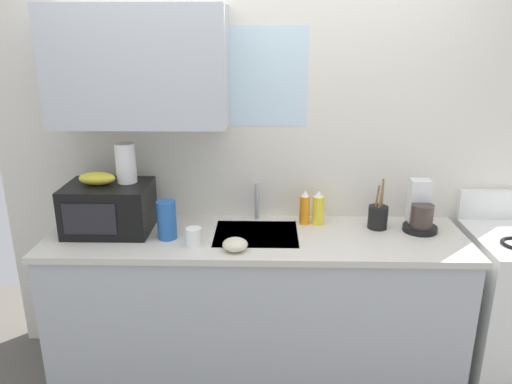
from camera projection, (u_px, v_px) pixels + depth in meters
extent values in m
cube|color=silver|center=(257.00, 158.00, 2.92)|extent=(3.08, 0.10, 2.50)
cube|color=#B2B7BC|center=(138.00, 67.00, 2.56)|extent=(0.94, 0.32, 0.62)
cube|color=silver|center=(257.00, 77.00, 2.73)|extent=(0.56, 0.02, 0.55)
cube|color=#B2B7BC|center=(256.00, 309.00, 2.84)|extent=(2.28, 0.60, 0.86)
cube|color=beige|center=(256.00, 238.00, 2.70)|extent=(2.31, 0.63, 0.03)
cube|color=#9EA0A5|center=(256.00, 245.00, 2.73)|extent=(0.46, 0.38, 0.14)
cylinder|color=#B2B5BA|center=(257.00, 201.00, 2.89)|extent=(0.03, 0.03, 0.23)
cube|color=white|center=(509.00, 205.00, 2.90)|extent=(0.60, 0.04, 0.18)
cube|color=black|center=(109.00, 208.00, 2.72)|extent=(0.46, 0.34, 0.27)
cube|color=black|center=(89.00, 219.00, 2.55)|extent=(0.28, 0.01, 0.17)
ellipsoid|color=gold|center=(97.00, 178.00, 2.66)|extent=(0.20, 0.11, 0.07)
cylinder|color=white|center=(126.00, 163.00, 2.68)|extent=(0.11, 0.11, 0.22)
cylinder|color=black|center=(420.00, 228.00, 2.74)|extent=(0.19, 0.19, 0.03)
cylinder|color=#3F332D|center=(422.00, 216.00, 2.71)|extent=(0.12, 0.12, 0.13)
cube|color=silver|center=(419.00, 202.00, 2.77)|extent=(0.11, 0.09, 0.26)
cylinder|color=orange|center=(305.00, 210.00, 2.83)|extent=(0.06, 0.06, 0.17)
cone|color=white|center=(305.00, 193.00, 2.80)|extent=(0.04, 0.04, 0.04)
cylinder|color=yellow|center=(318.00, 210.00, 2.82)|extent=(0.07, 0.07, 0.17)
cone|color=white|center=(319.00, 194.00, 2.79)|extent=(0.05, 0.05, 0.04)
cylinder|color=#2659A5|center=(167.00, 220.00, 2.62)|extent=(0.10, 0.10, 0.21)
cylinder|color=white|center=(194.00, 237.00, 2.55)|extent=(0.08, 0.08, 0.09)
cylinder|color=black|center=(378.00, 217.00, 2.77)|extent=(0.11, 0.11, 0.13)
cylinder|color=olive|center=(376.00, 204.00, 2.75)|extent=(0.03, 0.02, 0.22)
cylinder|color=olive|center=(382.00, 200.00, 2.75)|extent=(0.02, 0.02, 0.25)
cylinder|color=olive|center=(380.00, 203.00, 2.72)|extent=(0.03, 0.01, 0.24)
ellipsoid|color=beige|center=(235.00, 245.00, 2.50)|extent=(0.13, 0.13, 0.06)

